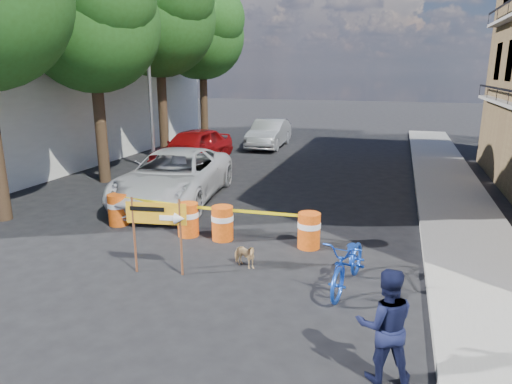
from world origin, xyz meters
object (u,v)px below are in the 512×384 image
Objects in this scene: barrel_far_right at (309,230)px; pedestrian at (385,325)px; barrel_mid_left at (188,219)px; dog at (244,255)px; barrel_far_left at (118,209)px; barrel_mid_right at (222,222)px; sedan_red at (193,147)px; suv_white at (174,176)px; detour_sign at (164,220)px; bicycle at (350,239)px; sedan_silver at (269,134)px.

pedestrian is at bearing -67.19° from barrel_far_right.
dog is at bearing -35.64° from barrel_mid_left.
barrel_far_left is 0.53× the size of pedestrian.
sedan_red is at bearing 119.16° from barrel_mid_right.
suv_white is (0.39, 2.75, 0.38)m from barrel_far_left.
detour_sign is 1.97m from dog.
barrel_far_left is 0.42× the size of bicycle.
bicycle is at bearing -71.14° from sedan_silver.
barrel_far_right is at bearing 2.80° from barrel_mid_right.
dog is at bearing -126.19° from barrel_far_right.
barrel_mid_left is 2.57m from dog.
barrel_far_right is 0.53× the size of detour_sign.
suv_white is (-1.90, 2.97, 0.38)m from barrel_mid_left.
bicycle is at bearing -22.56° from barrel_mid_left.
sedan_silver is at bearing 100.91° from barrel_mid_right.
dog is 0.14× the size of sedan_silver.
barrel_mid_left and barrel_far_right have the same top height.
barrel_far_left is 7.06m from bicycle.
bicycle reaches higher than suv_white.
barrel_mid_right is at bearing -177.20° from barrel_far_right.
barrel_mid_left is 0.42× the size of bicycle.
bicycle is at bearing -44.45° from suv_white.
barrel_far_left and barrel_mid_right have the same top height.
sedan_red is at bearing 103.27° from detour_sign.
suv_white is (-5.15, 2.86, 0.38)m from barrel_far_right.
detour_sign is at bearing -61.25° from sedan_red.
barrel_mid_right is at bearing -59.47° from pedestrian.
bicycle reaches higher than detour_sign.
suv_white is (-2.89, 2.97, 0.38)m from barrel_mid_right.
dog is at bearing 20.18° from detour_sign.
pedestrian reaches higher than sedan_silver.
sedan_silver is at bearing -82.24° from pedestrian.
bicycle is at bearing -44.88° from sedan_red.
bicycle is (3.44, -1.83, 0.60)m from barrel_mid_right.
detour_sign is at bearing -137.84° from barrel_far_right.
barrel_mid_left is at bearing 179.60° from barrel_mid_right.
dog is (-3.12, 3.04, -0.57)m from pedestrian.
dog is (4.38, -1.71, -0.19)m from barrel_far_left.
bicycle is at bearing -17.02° from barrel_far_left.
barrel_far_left is at bearing 174.54° from barrel_mid_left.
detour_sign is at bearing -41.58° from barrel_far_left.
barrel_mid_left is 9.46m from sedan_red.
pedestrian is 2.82m from bicycle.
barrel_far_right is 11.10m from sedan_red.
suv_white reaches higher than barrel_mid_left.
pedestrian is 0.34× the size of sedan_red.
suv_white reaches higher than sedan_silver.
detour_sign reaches higher than sedan_red.
suv_white reaches higher than barrel_mid_right.
pedestrian reaches higher than suv_white.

